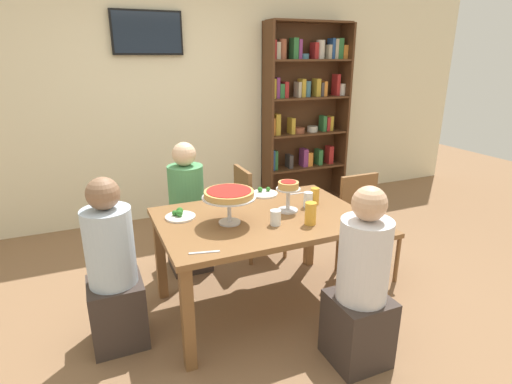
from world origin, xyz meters
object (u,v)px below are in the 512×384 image
television (147,33)px  beer_glass_amber_short (315,196)px  salad_plate_near_diner (180,215)px  cutlery_fork_near (299,193)px  diner_near_right (361,291)px  dining_table (261,228)px  diner_far_left (188,217)px  chair_head_east (364,222)px  water_glass_clear_far (276,218)px  water_glass_clear_near (308,200)px  deep_dish_pizza_stand (229,196)px  chair_far_right (254,207)px  cutlery_fork_far (204,252)px  bookshelf (305,110)px  diner_head_west (113,276)px  cutlery_knife_near (232,202)px  salad_plate_far_diner (264,193)px  beer_glass_amber_tall (311,213)px  personal_pizza_stand (288,190)px

television → beer_glass_amber_short: 2.54m
salad_plate_near_diner → cutlery_fork_near: size_ratio=1.17×
diner_near_right → beer_glass_amber_short: (0.16, 0.82, 0.31)m
dining_table → diner_far_left: bearing=113.4°
chair_head_east → salad_plate_near_diner: size_ratio=4.12×
beer_glass_amber_short → water_glass_clear_far: size_ratio=1.26×
diner_near_right → water_glass_clear_near: bearing=-6.0°
salad_plate_near_diner → cutlery_fork_near: (1.03, 0.13, -0.01)m
dining_table → deep_dish_pizza_stand: 0.38m
diner_far_left → salad_plate_near_diner: diner_far_left is taller
diner_far_left → chair_far_right: 0.63m
chair_head_east → television: bearing=-55.6°
water_glass_clear_far → chair_far_right: bearing=75.3°
salad_plate_near_diner → cutlery_fork_far: salad_plate_near_diner is taller
cutlery_fork_far → chair_head_east: bearing=30.6°
water_glass_clear_near → cutlery_fork_near: size_ratio=0.65×
bookshelf → diner_far_left: 2.31m
television → cutlery_fork_near: size_ratio=4.02×
chair_far_right → beer_glass_amber_short: same height
diner_head_west → cutlery_fork_near: bearing=12.2°
water_glass_clear_far → cutlery_knife_near: (-0.12, 0.52, -0.05)m
water_glass_clear_near → diner_far_left: bearing=133.7°
salad_plate_far_diner → water_glass_clear_far: (-0.19, -0.60, 0.04)m
bookshelf → television: 2.05m
diner_head_west → water_glass_clear_far: size_ratio=11.11×
water_glass_clear_near → water_glass_clear_far: bearing=-151.2°
television → cutlery_fork_far: (-0.18, -2.49, -1.30)m
salad_plate_near_diner → deep_dish_pizza_stand: bearing=-38.6°
chair_head_east → salad_plate_far_diner: chair_head_east is taller
chair_far_right → cutlery_knife_near: 0.64m
beer_glass_amber_tall → water_glass_clear_far: (-0.22, 0.08, -0.03)m
diner_head_west → salad_plate_near_diner: size_ratio=5.45×
chair_head_east → salad_plate_far_diner: bearing=-21.5°
salad_plate_far_diner → water_glass_clear_near: bearing=-65.5°
salad_plate_near_diner → water_glass_clear_near: (0.94, -0.18, 0.04)m
chair_far_right → personal_pizza_stand: 0.88m
personal_pizza_stand → salad_plate_far_diner: (-0.01, 0.41, -0.15)m
salad_plate_far_diner → deep_dish_pizza_stand: bearing=-135.7°
salad_plate_far_diner → water_glass_clear_near: size_ratio=1.89×
chair_far_right → beer_glass_amber_short: 0.83m
diner_near_right → salad_plate_far_diner: size_ratio=5.18×
chair_head_east → cutlery_knife_near: bearing=-12.1°
chair_head_east → cutlery_fork_near: (-0.52, 0.22, 0.26)m
personal_pizza_stand → cutlery_fork_near: bearing=49.5°
diner_near_right → personal_pizza_stand: 0.89m
deep_dish_pizza_stand → cutlery_knife_near: bearing=67.8°
personal_pizza_stand → cutlery_fork_far: bearing=-152.0°
beer_glass_amber_short → diner_near_right: bearing=-101.1°
chair_head_east → beer_glass_amber_short: (-0.54, -0.05, 0.32)m
salad_plate_far_diner → beer_glass_amber_tall: beer_glass_amber_tall is taller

